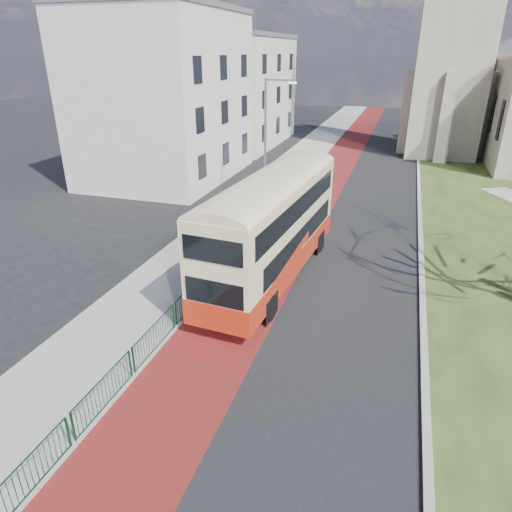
% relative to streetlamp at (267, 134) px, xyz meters
% --- Properties ---
extents(ground, '(160.00, 160.00, 0.00)m').
position_rel_streetlamp_xyz_m(ground, '(4.35, -18.00, -4.59)').
color(ground, black).
rests_on(ground, ground).
extents(road_carriageway, '(9.00, 120.00, 0.01)m').
position_rel_streetlamp_xyz_m(road_carriageway, '(5.85, 2.00, -4.59)').
color(road_carriageway, black).
rests_on(road_carriageway, ground).
extents(bus_lane, '(3.40, 120.00, 0.01)m').
position_rel_streetlamp_xyz_m(bus_lane, '(3.15, 2.00, -4.59)').
color(bus_lane, '#591414').
rests_on(bus_lane, ground).
extents(pavement_west, '(4.00, 120.00, 0.12)m').
position_rel_streetlamp_xyz_m(pavement_west, '(-0.65, 2.00, -4.53)').
color(pavement_west, gray).
rests_on(pavement_west, ground).
extents(kerb_west, '(0.25, 120.00, 0.13)m').
position_rel_streetlamp_xyz_m(kerb_west, '(1.35, 2.00, -4.53)').
color(kerb_west, '#999993').
rests_on(kerb_west, ground).
extents(kerb_east, '(0.25, 80.00, 0.13)m').
position_rel_streetlamp_xyz_m(kerb_east, '(10.45, 4.00, -4.53)').
color(kerb_east, '#999993').
rests_on(kerb_east, ground).
extents(pedestrian_railing, '(0.07, 24.00, 1.12)m').
position_rel_streetlamp_xyz_m(pedestrian_railing, '(1.40, -14.00, -4.04)').
color(pedestrian_railing, '#0D391E').
rests_on(pedestrian_railing, ground).
extents(street_block_near, '(10.30, 14.30, 13.00)m').
position_rel_streetlamp_xyz_m(street_block_near, '(-9.65, 4.00, 1.92)').
color(street_block_near, beige).
rests_on(street_block_near, ground).
extents(street_block_far, '(10.30, 16.30, 11.50)m').
position_rel_streetlamp_xyz_m(street_block_far, '(-9.65, 20.00, 1.17)').
color(street_block_far, beige).
rests_on(street_block_far, ground).
extents(streetlamp, '(2.13, 0.18, 8.00)m').
position_rel_streetlamp_xyz_m(streetlamp, '(0.00, 0.00, 0.00)').
color(streetlamp, gray).
rests_on(streetlamp, pavement_west).
extents(bus, '(3.59, 11.54, 4.75)m').
position_rel_streetlamp_xyz_m(bus, '(3.73, -11.87, -1.88)').
color(bus, '#B42610').
rests_on(bus, ground).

